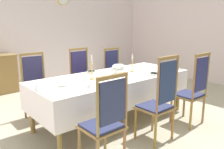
{
  "coord_description": "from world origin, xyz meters",
  "views": [
    {
      "loc": [
        -2.4,
        -2.85,
        1.62
      ],
      "look_at": [
        0.02,
        -0.0,
        0.78
      ],
      "focal_mm": 36.85,
      "sensor_mm": 36.0,
      "label": 1
    }
  ],
  "objects_px": {
    "chair_north_c": "(115,72)",
    "candlestick_east": "(132,65)",
    "chair_south_c": "(193,89)",
    "spoon_primary": "(85,73)",
    "bowl_near_left": "(91,72)",
    "chair_south_a": "(105,121)",
    "bowl_far_right": "(154,74)",
    "bowl_near_right": "(175,68)",
    "dining_table": "(114,80)",
    "spoon_secondary": "(178,68)",
    "chair_south_b": "(159,100)",
    "chair_north_b": "(83,77)",
    "soup_tureen": "(118,69)",
    "candlestick_west": "(92,70)",
    "chair_north_a": "(37,86)",
    "bowl_far_left": "(125,66)"
  },
  "relations": [
    {
      "from": "bowl_far_left",
      "to": "spoon_primary",
      "type": "relative_size",
      "value": 0.85
    },
    {
      "from": "bowl_near_left",
      "to": "chair_south_a",
      "type": "bearing_deg",
      "value": -119.82
    },
    {
      "from": "chair_south_c",
      "to": "bowl_near_right",
      "type": "relative_size",
      "value": 6.69
    },
    {
      "from": "chair_south_c",
      "to": "chair_south_b",
      "type": "bearing_deg",
      "value": -179.86
    },
    {
      "from": "chair_south_a",
      "to": "bowl_near_right",
      "type": "bearing_deg",
      "value": 14.99
    },
    {
      "from": "chair_north_b",
      "to": "chair_north_c",
      "type": "bearing_deg",
      "value": 179.78
    },
    {
      "from": "chair_north_c",
      "to": "candlestick_east",
      "type": "bearing_deg",
      "value": 65.6
    },
    {
      "from": "chair_south_a",
      "to": "candlestick_west",
      "type": "distance_m",
      "value": 1.12
    },
    {
      "from": "spoon_primary",
      "to": "chair_south_a",
      "type": "bearing_deg",
      "value": -127.91
    },
    {
      "from": "dining_table",
      "to": "chair_south_c",
      "type": "height_order",
      "value": "chair_south_c"
    },
    {
      "from": "chair_south_b",
      "to": "chair_north_b",
      "type": "xyz_separation_m",
      "value": [
        0.0,
        1.88,
        -0.02
      ]
    },
    {
      "from": "chair_north_c",
      "to": "bowl_far_right",
      "type": "distance_m",
      "value": 1.41
    },
    {
      "from": "chair_north_a",
      "to": "bowl_far_right",
      "type": "xyz_separation_m",
      "value": [
        1.46,
        -1.35,
        0.23
      ]
    },
    {
      "from": "chair_north_c",
      "to": "spoon_secondary",
      "type": "distance_m",
      "value": 1.38
    },
    {
      "from": "chair_north_a",
      "to": "bowl_near_right",
      "type": "height_order",
      "value": "chair_north_a"
    },
    {
      "from": "chair_north_b",
      "to": "bowl_near_right",
      "type": "relative_size",
      "value": 6.5
    },
    {
      "from": "bowl_near_right",
      "to": "chair_south_b",
      "type": "bearing_deg",
      "value": -154.12
    },
    {
      "from": "chair_south_a",
      "to": "spoon_primary",
      "type": "bearing_deg",
      "value": 64.36
    },
    {
      "from": "chair_north_b",
      "to": "spoon_primary",
      "type": "relative_size",
      "value": 6.52
    },
    {
      "from": "candlestick_west",
      "to": "bowl_far_right",
      "type": "distance_m",
      "value": 1.06
    },
    {
      "from": "chair_south_b",
      "to": "bowl_near_right",
      "type": "relative_size",
      "value": 6.89
    },
    {
      "from": "bowl_near_left",
      "to": "chair_south_b",
      "type": "bearing_deg",
      "value": -83.27
    },
    {
      "from": "bowl_far_right",
      "to": "spoon_primary",
      "type": "height_order",
      "value": "bowl_far_right"
    },
    {
      "from": "chair_south_a",
      "to": "spoon_secondary",
      "type": "height_order",
      "value": "chair_south_a"
    },
    {
      "from": "dining_table",
      "to": "spoon_secondary",
      "type": "relative_size",
      "value": 15.45
    },
    {
      "from": "bowl_far_right",
      "to": "chair_south_c",
      "type": "bearing_deg",
      "value": -58.43
    },
    {
      "from": "chair_south_b",
      "to": "chair_south_c",
      "type": "height_order",
      "value": "chair_south_b"
    },
    {
      "from": "chair_south_c",
      "to": "soup_tureen",
      "type": "distance_m",
      "value": 1.23
    },
    {
      "from": "dining_table",
      "to": "spoon_primary",
      "type": "distance_m",
      "value": 0.52
    },
    {
      "from": "chair_south_b",
      "to": "chair_north_c",
      "type": "xyz_separation_m",
      "value": [
        0.85,
        1.88,
        -0.04
      ]
    },
    {
      "from": "candlestick_east",
      "to": "soup_tureen",
      "type": "bearing_deg",
      "value": 180.0
    },
    {
      "from": "chair_south_c",
      "to": "spoon_primary",
      "type": "xyz_separation_m",
      "value": [
        -1.12,
        1.38,
        0.19
      ]
    },
    {
      "from": "chair_south_a",
      "to": "chair_south_b",
      "type": "height_order",
      "value": "chair_south_b"
    },
    {
      "from": "chair_south_c",
      "to": "bowl_near_right",
      "type": "distance_m",
      "value": 0.69
    },
    {
      "from": "chair_north_a",
      "to": "chair_south_c",
      "type": "height_order",
      "value": "chair_south_c"
    },
    {
      "from": "soup_tureen",
      "to": "candlestick_west",
      "type": "distance_m",
      "value": 0.54
    },
    {
      "from": "dining_table",
      "to": "chair_north_c",
      "type": "height_order",
      "value": "chair_north_c"
    },
    {
      "from": "chair_north_c",
      "to": "spoon_secondary",
      "type": "relative_size",
      "value": 6.31
    },
    {
      "from": "chair_north_c",
      "to": "bowl_near_left",
      "type": "distance_m",
      "value": 1.16
    },
    {
      "from": "chair_north_c",
      "to": "soup_tureen",
      "type": "relative_size",
      "value": 4.49
    },
    {
      "from": "soup_tureen",
      "to": "bowl_far_right",
      "type": "height_order",
      "value": "soup_tureen"
    },
    {
      "from": "bowl_near_right",
      "to": "bowl_far_right",
      "type": "height_order",
      "value": "same"
    },
    {
      "from": "bowl_near_right",
      "to": "bowl_far_right",
      "type": "xyz_separation_m",
      "value": [
        -0.66,
        -0.04,
        -0.0
      ]
    },
    {
      "from": "chair_south_c",
      "to": "candlestick_east",
      "type": "xyz_separation_m",
      "value": [
        -0.42,
        0.94,
        0.31
      ]
    },
    {
      "from": "chair_north_a",
      "to": "chair_north_b",
      "type": "relative_size",
      "value": 0.99
    },
    {
      "from": "chair_north_a",
      "to": "candlestick_west",
      "type": "xyz_separation_m",
      "value": [
        0.49,
        -0.94,
        0.36
      ]
    },
    {
      "from": "chair_south_b",
      "to": "spoon_secondary",
      "type": "bearing_deg",
      "value": 24.6
    },
    {
      "from": "spoon_primary",
      "to": "spoon_secondary",
      "type": "xyz_separation_m",
      "value": [
        1.58,
        -0.79,
        0.0
      ]
    },
    {
      "from": "spoon_secondary",
      "to": "chair_south_b",
      "type": "bearing_deg",
      "value": -138.84
    },
    {
      "from": "candlestick_east",
      "to": "bowl_far_right",
      "type": "relative_size",
      "value": 1.9
    }
  ]
}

